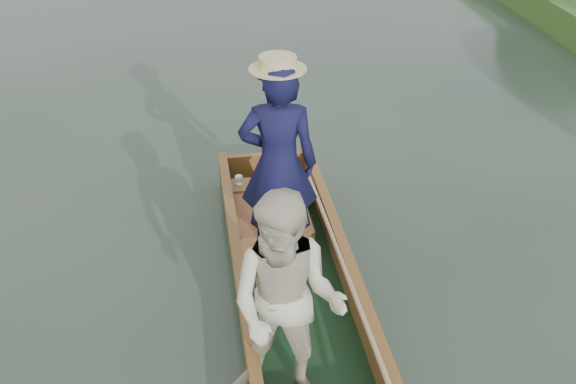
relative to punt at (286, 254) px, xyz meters
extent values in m
plane|color=#283D30|center=(0.12, 0.12, -0.75)|extent=(120.00, 120.00, 0.00)
cube|color=#133218|center=(0.12, 0.12, -0.71)|extent=(1.10, 5.00, 0.08)
cube|color=brown|center=(-0.39, 0.12, -0.51)|extent=(0.08, 5.00, 0.32)
cube|color=brown|center=(0.63, 0.12, -0.51)|extent=(0.08, 5.00, 0.32)
cube|color=brown|center=(0.12, 2.58, -0.51)|extent=(1.10, 0.08, 0.32)
cube|color=brown|center=(-0.39, 0.12, -0.33)|extent=(0.10, 5.00, 0.04)
cube|color=brown|center=(0.63, 0.12, -0.33)|extent=(0.10, 5.00, 0.04)
cube|color=brown|center=(0.12, 2.02, -0.45)|extent=(0.94, 0.30, 0.05)
imported|color=#121137|center=(0.06, 0.96, 0.36)|extent=(0.82, 0.60, 2.07)
cylinder|color=beige|center=(0.06, 0.96, 1.35)|extent=(0.52, 0.52, 0.12)
imported|color=beige|center=(-0.14, -0.99, 0.25)|extent=(1.08, 0.97, 1.84)
cube|color=#9A3D31|center=(0.01, 1.43, -0.56)|extent=(0.85, 0.90, 0.22)
sphere|color=tan|center=(0.30, 1.33, -0.34)|extent=(0.20, 0.20, 0.20)
sphere|color=tan|center=(0.30, 1.32, -0.19)|extent=(0.15, 0.15, 0.15)
sphere|color=tan|center=(0.24, 1.32, -0.13)|extent=(0.06, 0.06, 0.06)
sphere|color=tan|center=(0.35, 1.32, -0.13)|extent=(0.06, 0.06, 0.06)
sphere|color=tan|center=(0.30, 1.26, -0.21)|extent=(0.06, 0.06, 0.06)
sphere|color=tan|center=(0.21, 1.31, -0.31)|extent=(0.07, 0.07, 0.07)
sphere|color=tan|center=(0.39, 1.31, -0.31)|extent=(0.07, 0.07, 0.07)
sphere|color=tan|center=(0.25, 1.30, -0.43)|extent=(0.08, 0.08, 0.08)
sphere|color=tan|center=(0.35, 1.30, -0.43)|extent=(0.08, 0.08, 0.08)
cylinder|color=silver|center=(-0.24, 2.02, -0.42)|extent=(0.07, 0.07, 0.01)
cylinder|color=silver|center=(-0.24, 2.02, -0.38)|extent=(0.01, 0.01, 0.08)
ellipsoid|color=silver|center=(-0.24, 2.02, -0.33)|extent=(0.09, 0.09, 0.05)
cylinder|color=tan|center=(0.55, -0.11, -0.29)|extent=(0.04, 4.36, 0.20)
camera|label=1|loc=(-0.73, -5.02, 3.59)|focal=45.00mm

